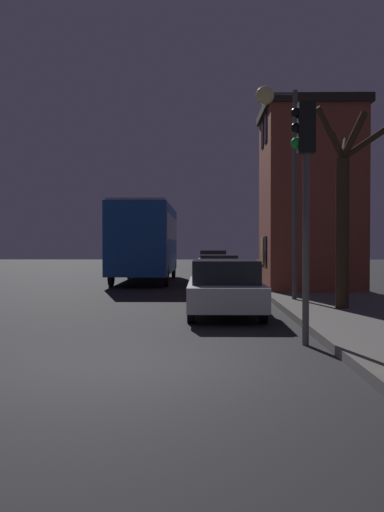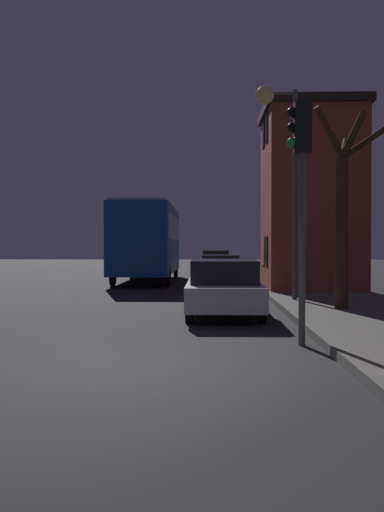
# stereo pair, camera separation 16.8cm
# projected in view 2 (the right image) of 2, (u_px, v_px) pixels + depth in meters

# --- Properties ---
(ground_plane) EXTENTS (120.00, 120.00, 0.00)m
(ground_plane) POSITION_uv_depth(u_px,v_px,m) (136.00, 365.00, 8.56)
(ground_plane) COLOR black
(brick_building) EXTENTS (3.67, 4.24, 6.86)m
(brick_building) POSITION_uv_depth(u_px,v_px,m) (311.00, 197.00, 21.59)
(brick_building) COLOR brown
(brick_building) RESTS_ON sidewalk
(streetlamp) EXTENTS (1.25, 0.56, 6.38)m
(streetlamp) POSITION_uv_depth(u_px,v_px,m) (277.00, 136.00, 17.01)
(streetlamp) COLOR #4C4C4C
(streetlamp) RESTS_ON sidewalk
(traffic_light) EXTENTS (0.43, 0.24, 4.35)m
(traffic_light) POSITION_uv_depth(u_px,v_px,m) (301.00, 172.00, 10.17)
(traffic_light) COLOR #4C4C4C
(traffic_light) RESTS_ON ground
(bare_tree) EXTENTS (2.03, 1.71, 5.09)m
(bare_tree) POSITION_uv_depth(u_px,v_px,m) (343.00, 209.00, 14.61)
(bare_tree) COLOR #382819
(bare_tree) RESTS_ON sidewalk
(bus) EXTENTS (2.60, 9.37, 3.73)m
(bus) POSITION_uv_depth(u_px,v_px,m) (148.00, 236.00, 27.68)
(bus) COLOR #194793
(bus) RESTS_ON ground
(car_near_lane) EXTENTS (1.84, 4.62, 1.42)m
(car_near_lane) POSITION_uv_depth(u_px,v_px,m) (224.00, 287.00, 14.57)
(car_near_lane) COLOR #B7BABF
(car_near_lane) RESTS_ON ground
(car_mid_lane) EXTENTS (1.78, 3.93, 1.36)m
(car_mid_lane) POSITION_uv_depth(u_px,v_px,m) (220.00, 270.00, 24.64)
(car_mid_lane) COLOR #B21E19
(car_mid_lane) RESTS_ON ground
(car_far_lane) EXTENTS (1.70, 4.17, 1.48)m
(car_far_lane) POSITION_uv_depth(u_px,v_px,m) (215.00, 262.00, 33.96)
(car_far_lane) COLOR beige
(car_far_lane) RESTS_ON ground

